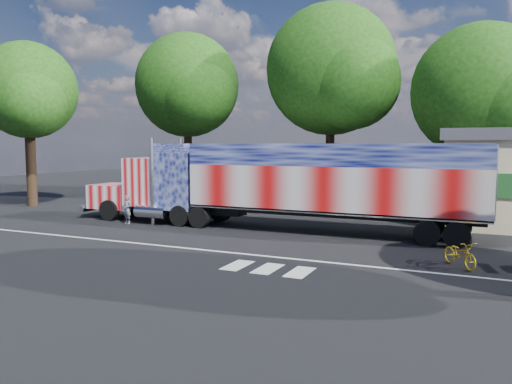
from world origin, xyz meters
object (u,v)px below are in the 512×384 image
at_px(tree_w_a, 29,91).
at_px(tree_n_mid, 333,70).
at_px(bicycle, 460,254).
at_px(semi_truck, 279,182).
at_px(coach_bus, 292,180).
at_px(woman, 127,209).
at_px(tree_ne_a, 482,92).
at_px(tree_nw_a, 188,86).

xyz_separation_m(tree_w_a, tree_n_mid, (18.01, 13.63, 2.14)).
height_order(bicycle, tree_w_a, tree_w_a).
height_order(bicycle, tree_n_mid, tree_n_mid).
height_order(semi_truck, tree_w_a, tree_w_a).
bearing_deg(tree_w_a, tree_n_mid, 37.11).
distance_m(coach_bus, tree_w_a, 19.44).
bearing_deg(woman, tree_w_a, 176.06).
xyz_separation_m(woman, tree_ne_a, (17.68, 15.45, 7.16)).
bearing_deg(woman, bicycle, 3.76).
distance_m(semi_truck, tree_ne_a, 17.48).
bearing_deg(coach_bus, bicycle, -49.79).
relative_size(coach_bus, tree_n_mid, 0.84).
xyz_separation_m(semi_truck, tree_n_mid, (-1.63, 15.50, 7.81)).
bearing_deg(woman, coach_bus, 74.37).
xyz_separation_m(bicycle, tree_w_a, (-28.50, 6.59, 7.63)).
bearing_deg(tree_ne_a, bicycle, -91.30).
bearing_deg(coach_bus, tree_nw_a, 154.83).
height_order(tree_ne_a, tree_n_mid, tree_n_mid).
bearing_deg(semi_truck, tree_ne_a, 56.00).
distance_m(woman, bicycle, 17.53).
xyz_separation_m(tree_ne_a, tree_n_mid, (-10.91, 1.74, 2.30)).
bearing_deg(tree_n_mid, bicycle, -62.57).
height_order(woman, tree_nw_a, tree_nw_a).
relative_size(woman, tree_nw_a, 0.11).
bearing_deg(tree_n_mid, woman, -111.49).
bearing_deg(woman, tree_nw_a, 124.04).
bearing_deg(tree_nw_a, coach_bus, -25.17).
relative_size(semi_truck, tree_nw_a, 1.58).
bearing_deg(tree_n_mid, tree_nw_a, -174.64).
xyz_separation_m(tree_ne_a, tree_w_a, (-28.92, -11.88, 0.16)).
xyz_separation_m(bicycle, tree_n_mid, (-10.49, 20.22, 9.77)).
bearing_deg(semi_truck, woman, -168.59).
distance_m(semi_truck, bicycle, 10.23).
distance_m(tree_ne_a, tree_n_mid, 11.29).
xyz_separation_m(coach_bus, tree_ne_a, (11.81, 5.00, 5.99)).
relative_size(coach_bus, woman, 8.20).
bearing_deg(semi_truck, tree_w_a, 174.55).
xyz_separation_m(tree_w_a, tree_nw_a, (5.30, 12.43, 1.42)).
bearing_deg(coach_bus, woman, -119.32).
height_order(semi_truck, tree_n_mid, tree_n_mid).
relative_size(semi_truck, tree_ne_a, 1.78).
height_order(semi_truck, tree_nw_a, tree_nw_a).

